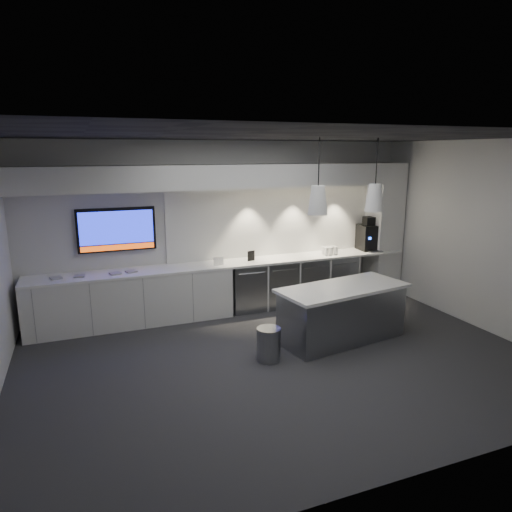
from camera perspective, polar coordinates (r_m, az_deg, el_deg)
name	(u,v)px	position (r m, az deg, el deg)	size (l,w,h in m)	color
floor	(283,361)	(6.45, 3.38, -12.94)	(7.00, 7.00, 0.00)	#2E2E30
ceiling	(286,136)	(5.80, 3.78, 14.76)	(7.00, 7.00, 0.00)	black
wall_back	(226,226)	(8.24, -3.74, 3.76)	(7.00, 7.00, 0.00)	silver
wall_front	(414,319)	(3.92, 19.19, -7.43)	(7.00, 7.00, 0.00)	silver
wall_right	(486,237)	(8.05, 26.85, 2.15)	(7.00, 7.00, 0.00)	silver
back_counter	(232,263)	(8.06, -2.97, -0.94)	(6.80, 0.65, 0.04)	white
left_base_cabinets	(132,299)	(7.84, -15.21, -5.22)	(3.30, 0.63, 0.86)	white
fridge_unit_a	(246,287)	(8.26, -1.29, -3.85)	(0.60, 0.61, 0.85)	gray
fridge_unit_b	(278,283)	(8.49, 2.72, -3.40)	(0.60, 0.61, 0.85)	gray
fridge_unit_c	(308,280)	(8.76, 6.49, -2.96)	(0.60, 0.61, 0.85)	gray
fridge_unit_d	(336,276)	(9.06, 10.03, -2.54)	(0.60, 0.61, 0.85)	gray
backsplash	(287,220)	(8.65, 3.92, 4.53)	(4.60, 0.03, 1.30)	white
soffit	(231,176)	(7.86, -3.16, 9.92)	(6.90, 0.60, 0.40)	white
column	(384,229)	(9.48, 15.66, 3.29)	(0.55, 0.55, 2.60)	white
wall_tv	(117,230)	(7.83, -17.02, 3.17)	(1.25, 0.07, 0.72)	black
island	(342,313)	(7.08, 10.69, -6.99)	(2.09, 1.15, 0.84)	gray
bin	(269,344)	(6.37, 1.59, -10.96)	(0.33, 0.33, 0.47)	gray
coffee_machine	(368,236)	(9.30, 13.88, 2.39)	(0.40, 0.55, 0.66)	black
sign_black	(251,256)	(8.15, -0.61, 0.03)	(0.14, 0.02, 0.18)	black
sign_white	(219,261)	(7.87, -4.70, -0.64)	(0.18, 0.02, 0.14)	white
cup_cluster	(330,251)	(8.75, 9.23, 0.67)	(0.28, 0.18, 0.15)	white
tray_a	(56,278)	(7.67, -23.72, -2.52)	(0.16, 0.16, 0.03)	#999999
tray_b	(79,276)	(7.65, -21.20, -2.34)	(0.16, 0.16, 0.03)	#999999
tray_c	(115,273)	(7.62, -17.19, -2.08)	(0.16, 0.16, 0.03)	#999999
tray_d	(131,271)	(7.68, -15.34, -1.86)	(0.16, 0.16, 0.03)	#999999
pendant_left	(318,200)	(6.46, 7.74, 6.96)	(0.28, 0.28, 1.10)	white
pendant_right	(375,197)	(6.96, 14.62, 7.09)	(0.28, 0.28, 1.10)	white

